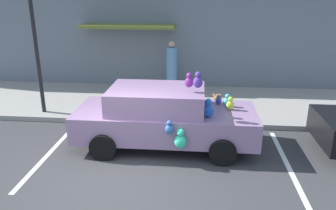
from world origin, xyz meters
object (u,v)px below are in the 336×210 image
Objects in this scene: plush_covered_car at (164,116)px; pedestrian_near_shopfront at (172,69)px; street_lamp_post at (34,33)px; teddy_bear_on_sidewalk at (217,106)px.

plush_covered_car reaches higher than pedestrian_near_shopfront.
plush_covered_car is 1.11× the size of street_lamp_post.
street_lamp_post is 4.96m from pedestrian_near_shopfront.
plush_covered_car is 2.37× the size of pedestrian_near_shopfront.
pedestrian_near_shopfront reaches higher than teddy_bear_on_sidewalk.
teddy_bear_on_sidewalk is 0.17× the size of street_lamp_post.
plush_covered_car is at bearing -87.76° from pedestrian_near_shopfront.
street_lamp_post is at bearing -178.47° from teddy_bear_on_sidewalk.
street_lamp_post is at bearing -145.88° from pedestrian_near_shopfront.
plush_covered_car is 2.41m from teddy_bear_on_sidewalk.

